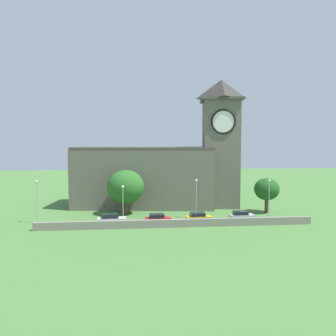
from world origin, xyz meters
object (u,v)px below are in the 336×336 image
Objects in this scene: car_white at (111,219)px; tree_by_tower at (267,189)px; streetlamp_west_mid at (123,197)px; tree_riverside_east at (126,187)px; car_red at (158,219)px; car_yellow at (199,217)px; streetlamp_central at (196,192)px; car_silver at (241,216)px; streetlamp_west_end at (37,195)px; streetlamp_east_mid at (269,193)px; church at (163,168)px.

car_white is 0.71× the size of tree_by_tower.
streetlamp_west_mid is 6.55m from tree_riverside_east.
car_red reaches higher than car_yellow.
car_silver is at bearing -18.51° from streetlamp_central.
tree_by_tower is at bearing 5.96° from streetlamp_west_end.
streetlamp_west_end reaches higher than car_silver.
car_white is 1.08× the size of car_yellow.
tree_riverside_east is at bearing 75.28° from car_white.
car_red is at bearing -56.20° from tree_riverside_east.
streetlamp_west_end is at bearing 168.18° from car_white.
streetlamp_west_mid reaches higher than car_yellow.
car_yellow is at bearing -5.08° from streetlamp_west_mid.
tree_riverside_east is (0.32, 6.47, 0.96)m from streetlamp_west_mid.
streetlamp_central is (-7.60, 2.54, 3.89)m from car_silver.
streetlamp_west_mid is 0.89× the size of streetlamp_east_mid.
car_silver is at bearing -20.08° from tree_riverside_east.
streetlamp_west_end is at bearing -149.09° from church.
streetlamp_west_end reaches higher than car_white.
church reaches higher than car_silver.
tree_riverside_east reaches higher than car_white.
car_yellow is (4.78, -15.50, -7.39)m from church.
church is 16.97m from streetlamp_west_mid.
streetlamp_east_mid reaches higher than car_red.
streetlamp_east_mid reaches higher than streetlamp_west_mid.
car_yellow is at bearing -156.66° from tree_by_tower.
church is 8.13× the size of car_red.
streetlamp_west_mid is at bearing 163.01° from car_red.
streetlamp_east_mid is at bearing -7.03° from streetlamp_central.
streetlamp_east_mid reaches higher than car_yellow.
streetlamp_west_end reaches higher than car_yellow.
tree_by_tower is at bearing 13.78° from streetlamp_central.
streetlamp_west_end is 0.87× the size of tree_riverside_east.
church reaches higher than streetlamp_east_mid.
streetlamp_west_end is at bearing -174.04° from tree_by_tower.
church is 8.43× the size of car_silver.
car_silver is at bearing -2.82° from streetlamp_west_end.
streetlamp_central is (27.51, 0.81, -0.13)m from streetlamp_west_end.
car_silver is 0.58× the size of streetlamp_west_end.
car_red is at bearing -162.28° from tree_by_tower.
streetlamp_west_mid is 0.94× the size of tree_by_tower.
car_yellow is at bearing 5.10° from car_red.
car_silver is at bearing 3.22° from car_red.
church reaches higher than car_yellow.
streetlamp_west_end is at bearing 177.18° from car_silver.
car_red is (7.72, 0.08, -0.10)m from car_white.
car_white is 28.14m from streetlamp_east_mid.
car_red is 1.00× the size of car_yellow.
car_white is at bearing -121.80° from church.
tree_riverside_east reaches higher than tree_by_tower.
car_white reaches higher than car_red.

